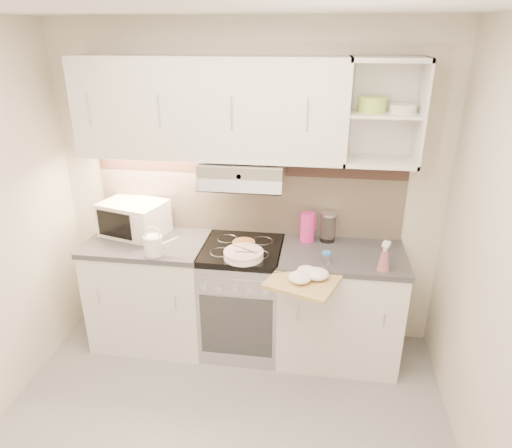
# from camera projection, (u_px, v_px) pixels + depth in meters

# --- Properties ---
(room_shell) EXTENTS (3.04, 2.84, 2.52)m
(room_shell) POSITION_uv_depth(u_px,v_px,m) (218.00, 185.00, 2.49)
(room_shell) COLOR beige
(room_shell) RESTS_ON ground
(base_cabinet_left) EXTENTS (0.90, 0.60, 0.86)m
(base_cabinet_left) POSITION_uv_depth(u_px,v_px,m) (152.00, 293.00, 3.72)
(base_cabinet_left) COLOR white
(base_cabinet_left) RESTS_ON ground
(worktop_left) EXTENTS (0.92, 0.62, 0.04)m
(worktop_left) POSITION_uv_depth(u_px,v_px,m) (147.00, 243.00, 3.55)
(worktop_left) COLOR #47474C
(worktop_left) RESTS_ON base_cabinet_left
(base_cabinet_right) EXTENTS (0.90, 0.60, 0.86)m
(base_cabinet_right) POSITION_uv_depth(u_px,v_px,m) (338.00, 307.00, 3.52)
(base_cabinet_right) COLOR white
(base_cabinet_right) RESTS_ON ground
(worktop_right) EXTENTS (0.92, 0.62, 0.04)m
(worktop_right) POSITION_uv_depth(u_px,v_px,m) (343.00, 255.00, 3.35)
(worktop_right) COLOR #47474C
(worktop_right) RESTS_ON base_cabinet_right
(electric_range) EXTENTS (0.60, 0.60, 0.90)m
(electric_range) POSITION_uv_depth(u_px,v_px,m) (243.00, 298.00, 3.62)
(electric_range) COLOR #B7B7BC
(electric_range) RESTS_ON ground
(microwave) EXTENTS (0.55, 0.46, 0.27)m
(microwave) POSITION_uv_depth(u_px,v_px,m) (134.00, 218.00, 3.61)
(microwave) COLOR white
(microwave) RESTS_ON worktop_left
(watering_can) EXTENTS (0.26, 0.13, 0.22)m
(watering_can) POSITION_uv_depth(u_px,v_px,m) (155.00, 245.00, 3.29)
(watering_can) COLOR white
(watering_can) RESTS_ON worktop_left
(plate_stack) EXTENTS (0.29, 0.29, 0.06)m
(plate_stack) POSITION_uv_depth(u_px,v_px,m) (244.00, 254.00, 3.26)
(plate_stack) COLOR white
(plate_stack) RESTS_ON electric_range
(bread_loaf) EXTENTS (0.17, 0.17, 0.04)m
(bread_loaf) POSITION_uv_depth(u_px,v_px,m) (244.00, 244.00, 3.43)
(bread_loaf) COLOR #B58647
(bread_loaf) RESTS_ON electric_range
(pink_pitcher) EXTENTS (0.12, 0.11, 0.23)m
(pink_pitcher) POSITION_uv_depth(u_px,v_px,m) (308.00, 227.00, 3.50)
(pink_pitcher) COLOR #D92D8B
(pink_pitcher) RESTS_ON worktop_right
(glass_jar) EXTENTS (0.12, 0.12, 0.23)m
(glass_jar) POSITION_uv_depth(u_px,v_px,m) (328.00, 227.00, 3.49)
(glass_jar) COLOR white
(glass_jar) RESTS_ON worktop_right
(spice_jar) EXTENTS (0.06, 0.06, 0.09)m
(spice_jar) POSITION_uv_depth(u_px,v_px,m) (326.00, 258.00, 3.17)
(spice_jar) COLOR silver
(spice_jar) RESTS_ON worktop_right
(spray_bottle) EXTENTS (0.09, 0.09, 0.23)m
(spray_bottle) POSITION_uv_depth(u_px,v_px,m) (384.00, 258.00, 3.07)
(spray_bottle) COLOR pink
(spray_bottle) RESTS_ON worktop_right
(cutting_board) EXTENTS (0.54, 0.51, 0.02)m
(cutting_board) POSITION_uv_depth(u_px,v_px,m) (303.00, 281.00, 3.02)
(cutting_board) COLOR tan
(cutting_board) RESTS_ON base_cabinet_right
(dish_towel) EXTENTS (0.32, 0.30, 0.07)m
(dish_towel) POSITION_uv_depth(u_px,v_px,m) (309.00, 273.00, 3.02)
(dish_towel) COLOR white
(dish_towel) RESTS_ON cutting_board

